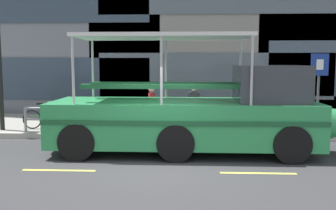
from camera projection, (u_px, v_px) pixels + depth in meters
name	position (u px, v px, depth m)	size (l,w,h in m)	color
ground_plane	(159.00, 164.00, 9.94)	(120.00, 120.00, 0.00)	#333335
sidewalk	(170.00, 125.00, 15.48)	(32.00, 4.80, 0.18)	gray
curb_edge	(166.00, 137.00, 13.01)	(32.00, 0.18, 0.18)	#B2ADA3
lane_centreline	(157.00, 172.00, 9.21)	(25.80, 0.12, 0.01)	#DBD64C
curb_guardrail	(177.00, 116.00, 13.26)	(10.80, 0.09, 0.86)	gray
parking_sign	(319.00, 79.00, 13.35)	(0.60, 0.12, 2.73)	#4C4F54
leaned_bicycle	(46.00, 119.00, 14.00)	(1.74, 0.46, 0.96)	black
duck_tour_boat	(202.00, 115.00, 11.06)	(9.39, 2.48, 3.39)	#2D9351
pedestrian_near_bow	(278.00, 101.00, 13.74)	(0.40, 0.35, 1.73)	#47423D
pedestrian_mid_left	(194.00, 102.00, 14.10)	(0.46, 0.22, 1.60)	#47423D
pedestrian_mid_right	(152.00, 103.00, 14.00)	(0.26, 0.43, 1.56)	#47423D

